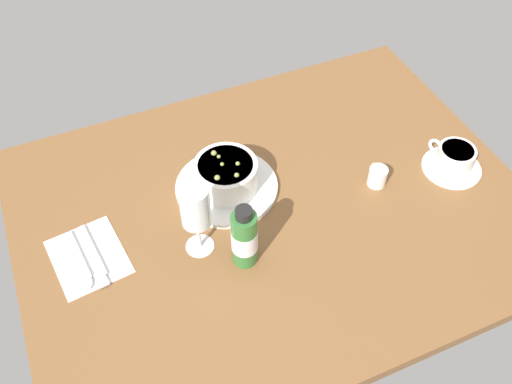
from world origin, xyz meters
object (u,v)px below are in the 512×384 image
Objects in this scene: coffee_cup at (454,160)px; wine_glass at (195,209)px; creamer_jug at (377,176)px; sauce_bottle_green at (244,238)px; porridge_bowl at (226,178)px; cutlery_setting at (88,258)px.

wine_glass reaches higher than coffee_cup.
sauce_bottle_green reaches higher than creamer_jug.
wine_glass reaches higher than sauce_bottle_green.
creamer_jug is 36.21cm from sauce_bottle_green.
porridge_bowl is 4.42× the size of creamer_jug.
coffee_cup reaches higher than creamer_jug.
coffee_cup is 2.62× the size of creamer_jug.
creamer_jug is 43.70cm from wine_glass.
creamer_jug reaches higher than cutlery_setting.
cutlery_setting is 83.40cm from coffee_cup.
coffee_cup is 18.78cm from creamer_jug.
creamer_jug is at bearing -168.48° from sauce_bottle_green.
sauce_bottle_green is (-29.22, 12.56, 6.79)cm from cutlery_setting.
coffee_cup is (-50.22, 14.77, -0.84)cm from porridge_bowl.
wine_glass is at bearing -2.05° from coffee_cup.
coffee_cup is (-82.95, 8.27, 2.59)cm from cutlery_setting.
creamer_jug is (18.55, -2.88, -0.45)cm from coffee_cup.
cutlery_setting is 64.66cm from creamer_jug.
porridge_bowl reaches higher than cutlery_setting.
sauce_bottle_green is (35.18, 7.17, 4.65)cm from creamer_jug.
wine_glass is 11.10cm from sauce_bottle_green.
coffee_cup is at bearing 171.18° from creamer_jug.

